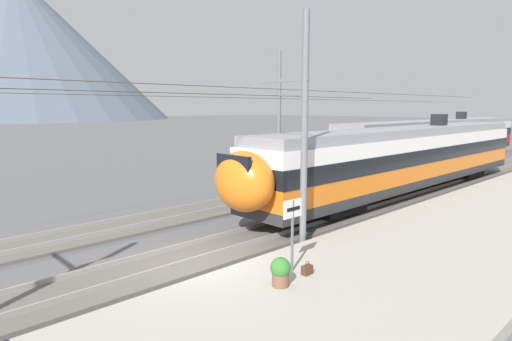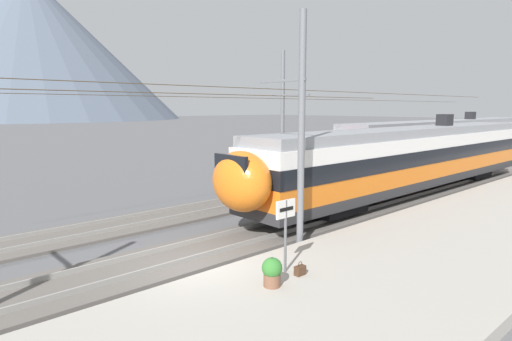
{
  "view_description": "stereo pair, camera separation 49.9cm",
  "coord_description": "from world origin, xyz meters",
  "px_view_note": "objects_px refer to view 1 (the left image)",
  "views": [
    {
      "loc": [
        -7.22,
        -10.02,
        4.96
      ],
      "look_at": [
        5.64,
        3.46,
        2.19
      ],
      "focal_mm": 29.83,
      "sensor_mm": 36.0,
      "label": 1
    },
    {
      "loc": [
        -6.85,
        -10.36,
        4.96
      ],
      "look_at": [
        5.64,
        3.46,
        2.19
      ],
      "focal_mm": 29.83,
      "sensor_mm": 36.0,
      "label": 2
    }
  ],
  "objects_px": {
    "catenary_mast_far_side": "(281,118)",
    "platform_sign": "(292,219)",
    "catenary_mast_mid": "(302,129)",
    "handbag_near_sign": "(307,270)",
    "potted_plant_platform_edge": "(281,270)",
    "train_far_track": "(437,138)",
    "train_near_platform": "(404,157)"
  },
  "relations": [
    {
      "from": "train_near_platform",
      "to": "platform_sign",
      "type": "bearing_deg",
      "value": -164.52
    },
    {
      "from": "potted_plant_platform_edge",
      "to": "platform_sign",
      "type": "bearing_deg",
      "value": 25.66
    },
    {
      "from": "catenary_mast_far_side",
      "to": "potted_plant_platform_edge",
      "type": "bearing_deg",
      "value": -136.81
    },
    {
      "from": "platform_sign",
      "to": "potted_plant_platform_edge",
      "type": "relative_size",
      "value": 2.69
    },
    {
      "from": "train_near_platform",
      "to": "catenary_mast_far_side",
      "type": "xyz_separation_m",
      "value": [
        -3.02,
        6.72,
        2.09
      ]
    },
    {
      "from": "catenary_mast_far_side",
      "to": "platform_sign",
      "type": "bearing_deg",
      "value": -135.58
    },
    {
      "from": "train_near_platform",
      "to": "catenary_mast_far_side",
      "type": "distance_m",
      "value": 7.65
    },
    {
      "from": "handbag_near_sign",
      "to": "potted_plant_platform_edge",
      "type": "relative_size",
      "value": 0.51
    },
    {
      "from": "train_far_track",
      "to": "catenary_mast_far_side",
      "type": "height_order",
      "value": "catenary_mast_far_side"
    },
    {
      "from": "handbag_near_sign",
      "to": "potted_plant_platform_edge",
      "type": "height_order",
      "value": "potted_plant_platform_edge"
    },
    {
      "from": "catenary_mast_far_side",
      "to": "platform_sign",
      "type": "height_order",
      "value": "catenary_mast_far_side"
    },
    {
      "from": "train_near_platform",
      "to": "potted_plant_platform_edge",
      "type": "distance_m",
      "value": 15.39
    },
    {
      "from": "handbag_near_sign",
      "to": "potted_plant_platform_edge",
      "type": "distance_m",
      "value": 1.13
    },
    {
      "from": "train_far_track",
      "to": "catenary_mast_far_side",
      "type": "distance_m",
      "value": 18.67
    },
    {
      "from": "handbag_near_sign",
      "to": "platform_sign",
      "type": "bearing_deg",
      "value": 105.89
    },
    {
      "from": "catenary_mast_mid",
      "to": "catenary_mast_far_side",
      "type": "height_order",
      "value": "catenary_mast_far_side"
    },
    {
      "from": "catenary_mast_mid",
      "to": "catenary_mast_far_side",
      "type": "xyz_separation_m",
      "value": [
        8.04,
        8.52,
        0.07
      ]
    },
    {
      "from": "catenary_mast_mid",
      "to": "catenary_mast_far_side",
      "type": "distance_m",
      "value": 11.72
    },
    {
      "from": "train_far_track",
      "to": "catenary_mast_far_side",
      "type": "xyz_separation_m",
      "value": [
        -18.46,
        1.88,
        2.08
      ]
    },
    {
      "from": "train_far_track",
      "to": "handbag_near_sign",
      "type": "xyz_separation_m",
      "value": [
        -29.07,
        -9.1,
        -1.71
      ]
    },
    {
      "from": "train_near_platform",
      "to": "platform_sign",
      "type": "relative_size",
      "value": 12.51
    },
    {
      "from": "platform_sign",
      "to": "potted_plant_platform_edge",
      "type": "xyz_separation_m",
      "value": [
        -0.96,
        -0.46,
        -1.09
      ]
    },
    {
      "from": "train_far_track",
      "to": "catenary_mast_mid",
      "type": "distance_m",
      "value": 27.4
    },
    {
      "from": "train_near_platform",
      "to": "catenary_mast_far_side",
      "type": "bearing_deg",
      "value": 114.2
    },
    {
      "from": "train_near_platform",
      "to": "catenary_mast_mid",
      "type": "height_order",
      "value": "catenary_mast_mid"
    },
    {
      "from": "train_far_track",
      "to": "potted_plant_platform_edge",
      "type": "bearing_deg",
      "value": -163.19
    },
    {
      "from": "catenary_mast_far_side",
      "to": "platform_sign",
      "type": "distance_m",
      "value": 15.23
    },
    {
      "from": "platform_sign",
      "to": "potted_plant_platform_edge",
      "type": "distance_m",
      "value": 1.53
    },
    {
      "from": "catenary_mast_far_side",
      "to": "handbag_near_sign",
      "type": "relative_size",
      "value": 103.7
    },
    {
      "from": "platform_sign",
      "to": "train_far_track",
      "type": "bearing_deg",
      "value": 16.5
    },
    {
      "from": "catenary_mast_mid",
      "to": "potted_plant_platform_edge",
      "type": "distance_m",
      "value": 5.59
    },
    {
      "from": "catenary_mast_far_side",
      "to": "platform_sign",
      "type": "relative_size",
      "value": 19.62
    }
  ]
}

